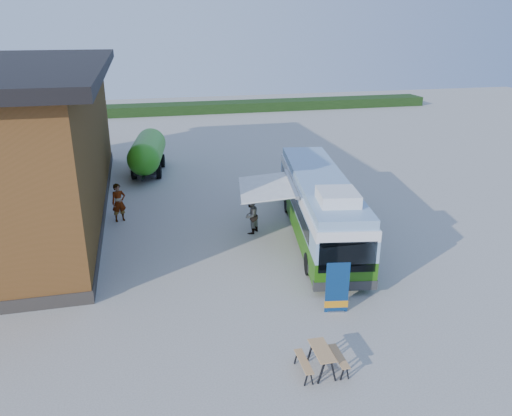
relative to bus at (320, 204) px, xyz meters
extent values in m
plane|color=#BCB7AD|center=(-3.17, -3.64, -1.60)|extent=(100.00, 100.00, 0.00)
cube|color=brown|center=(-13.67, 6.36, 1.90)|extent=(8.00, 20.00, 7.00)
cube|color=black|center=(-13.67, 6.36, 5.65)|extent=(9.60, 21.20, 0.50)
cube|color=#332D28|center=(-13.67, 6.36, -1.35)|extent=(8.10, 20.10, 0.50)
cube|color=#264419|center=(4.83, 34.36, -1.10)|extent=(40.00, 3.00, 1.00)
cube|color=#327313|center=(0.01, 0.07, -0.79)|extent=(4.07, 11.10, 1.00)
cube|color=#81A5C9|center=(0.01, 0.07, 0.12)|extent=(4.07, 11.10, 0.82)
cube|color=black|center=(-1.02, 0.70, 0.12)|extent=(1.57, 8.94, 0.63)
cube|color=black|center=(1.19, 0.32, 0.12)|extent=(1.57, 8.94, 0.63)
cube|color=white|center=(0.01, 0.07, 0.73)|extent=(4.07, 11.10, 0.41)
cube|color=#81A5C9|center=(0.01, 0.07, 1.12)|extent=(3.90, 10.90, 0.36)
cube|color=white|center=(-0.57, -3.33, 1.53)|extent=(1.70, 1.85, 0.45)
cube|color=black|center=(-0.90, -5.26, -0.02)|extent=(2.02, 0.40, 1.18)
cube|color=#2D2D2D|center=(-0.89, -5.21, -1.15)|extent=(2.32, 0.59, 0.36)
cube|color=#2D2D2D|center=(0.91, 5.35, -1.15)|extent=(2.32, 0.59, 0.36)
cylinder|color=black|center=(-1.60, -3.34, -1.15)|extent=(0.42, 0.94, 0.91)
cylinder|color=black|center=(0.40, -3.68, -1.15)|extent=(0.42, 0.94, 0.91)
cylinder|color=black|center=(-0.45, 3.36, -1.15)|extent=(0.42, 0.94, 0.91)
cylinder|color=black|center=(1.54, 3.02, -1.15)|extent=(0.42, 0.94, 0.91)
cube|color=white|center=(-2.39, 0.46, 0.82)|extent=(2.84, 3.95, 0.29)
cube|color=#A5A8AD|center=(-1.27, 0.27, 0.99)|extent=(0.81, 3.89, 0.15)
cylinder|color=#A5A8AD|center=(-2.65, -1.03, 0.72)|extent=(2.33, 0.45, 0.30)
cylinder|color=#A5A8AD|center=(-2.14, 1.95, 0.72)|extent=(2.33, 0.45, 0.30)
cube|color=navy|center=(-1.58, -6.10, -0.67)|extent=(0.78, 0.16, 1.86)
cube|color=orange|center=(-1.58, -6.10, -1.30)|extent=(0.80, 0.17, 0.26)
cube|color=#A5A8AD|center=(-1.58, -6.10, -1.57)|extent=(0.58, 0.27, 0.06)
cylinder|color=#A5A8AD|center=(-1.58, -6.08, -0.67)|extent=(0.03, 0.03, 1.86)
cube|color=tan|center=(-3.15, -8.90, -0.89)|extent=(0.48, 1.14, 0.04)
cube|color=tan|center=(-3.67, -8.89, -1.18)|extent=(0.25, 1.14, 0.03)
cube|color=tan|center=(-2.63, -8.90, -1.18)|extent=(0.25, 1.14, 0.03)
cube|color=black|center=(-3.33, -9.37, -1.25)|extent=(0.05, 0.05, 0.70)
cube|color=black|center=(-2.99, -9.37, -1.25)|extent=(0.05, 0.05, 0.70)
cube|color=black|center=(-3.32, -8.42, -1.25)|extent=(0.05, 0.05, 0.70)
cube|color=black|center=(-2.98, -8.43, -1.25)|extent=(0.05, 0.05, 0.70)
imported|color=#999999|center=(-8.87, 4.14, -0.65)|extent=(0.81, 0.65, 1.91)
imported|color=#999999|center=(-2.90, 1.16, -0.75)|extent=(1.04, 1.05, 1.71)
cylinder|color=green|center=(-7.19, 12.31, -0.12)|extent=(2.56, 4.62, 1.97)
sphere|color=green|center=(-7.49, 10.14, -0.12)|extent=(1.97, 1.97, 1.97)
sphere|color=green|center=(-6.88, 14.48, -0.12)|extent=(1.97, 1.97, 1.97)
cube|color=black|center=(-7.19, 12.31, -1.00)|extent=(1.94, 4.74, 0.22)
cube|color=black|center=(-7.58, 9.49, -1.05)|extent=(0.31, 1.32, 0.11)
cylinder|color=black|center=(-8.13, 11.12, -1.16)|extent=(0.39, 0.91, 0.88)
cylinder|color=black|center=(-6.61, 10.90, -1.16)|extent=(0.39, 0.91, 0.88)
cylinder|color=black|center=(-7.77, 13.72, -1.16)|extent=(0.39, 0.91, 0.88)
cylinder|color=black|center=(-6.25, 13.51, -1.16)|extent=(0.39, 0.91, 0.88)
camera|label=1|loc=(-7.61, -19.74, 7.69)|focal=35.00mm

